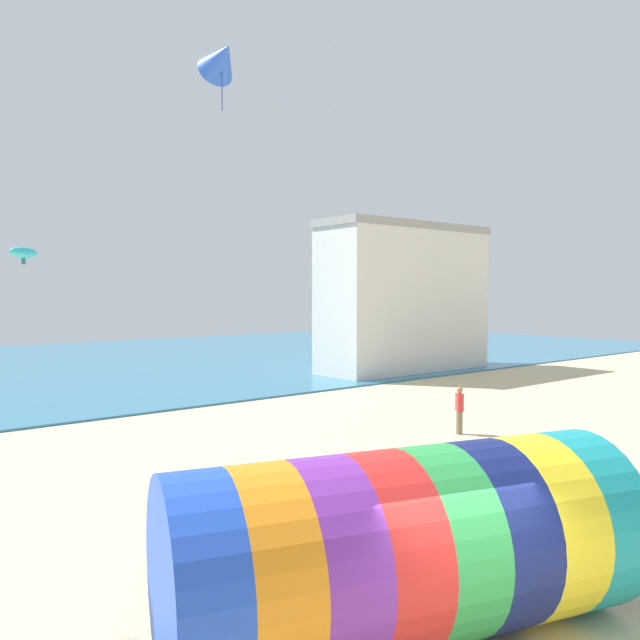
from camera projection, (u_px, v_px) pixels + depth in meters
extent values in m
cylinder|color=blue|center=(194.00, 582.00, 8.16)|extent=(1.68, 3.02, 2.88)
cylinder|color=orange|center=(260.00, 570.00, 8.49)|extent=(1.68, 3.02, 2.88)
cylinder|color=purple|center=(320.00, 560.00, 8.83)|extent=(1.68, 3.02, 2.88)
cylinder|color=red|center=(377.00, 550.00, 9.16)|extent=(1.68, 3.02, 2.88)
cylinder|color=green|center=(429.00, 541.00, 9.50)|extent=(1.68, 3.02, 2.88)
cylinder|color=navy|center=(478.00, 533.00, 9.83)|extent=(1.68, 3.02, 2.88)
cylinder|color=yellow|center=(523.00, 525.00, 10.16)|extent=(1.68, 3.02, 2.88)
cylinder|color=teal|center=(566.00, 517.00, 10.50)|extent=(1.68, 3.02, 2.88)
cylinder|color=black|center=(587.00, 514.00, 10.67)|extent=(0.81, 2.56, 2.65)
cylinder|color=#726651|center=(623.00, 544.00, 11.94)|extent=(0.24, 0.24, 0.82)
cube|color=#2D4CA5|center=(624.00, 507.00, 11.91)|extent=(0.42, 0.36, 0.61)
sphere|color=tan|center=(624.00, 485.00, 11.89)|extent=(0.22, 0.22, 0.22)
ellipsoid|color=#2DB2C6|center=(23.00, 252.00, 18.79)|extent=(1.09, 0.92, 0.35)
cube|color=#1B6B77|center=(24.00, 260.00, 18.80)|extent=(0.14, 0.10, 0.27)
cone|color=blue|center=(222.00, 59.00, 19.85)|extent=(1.35, 1.69, 1.58)
cylinder|color=navy|center=(222.00, 90.00, 19.90)|extent=(0.03, 0.03, 1.31)
cylinder|color=#726651|center=(459.00, 423.00, 23.02)|extent=(0.24, 0.24, 0.86)
cube|color=red|center=(459.00, 402.00, 22.98)|extent=(0.38, 0.42, 0.65)
sphere|color=#9E7051|center=(460.00, 390.00, 22.96)|extent=(0.23, 0.23, 0.23)
cube|color=silver|center=(405.00, 302.00, 41.21)|extent=(12.29, 4.18, 9.25)
cube|color=gray|center=(405.00, 228.00, 41.00)|extent=(12.54, 4.27, 0.50)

